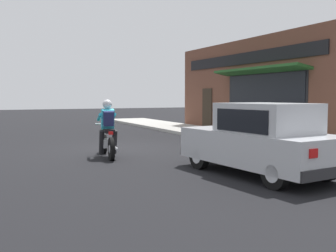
% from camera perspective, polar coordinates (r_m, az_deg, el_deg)
% --- Properties ---
extents(ground_plane, '(80.00, 80.00, 0.00)m').
position_cam_1_polar(ground_plane, '(12.95, -6.49, -3.28)').
color(ground_plane, black).
extents(sidewalk_curb, '(2.60, 22.00, 0.14)m').
position_cam_1_polar(sidewalk_curb, '(17.78, 5.74, -0.96)').
color(sidewalk_curb, '#ADAAA3').
rests_on(sidewalk_curb, ground).
extents(storefront_building, '(1.25, 11.06, 4.20)m').
position_cam_1_polar(storefront_building, '(17.79, 11.59, 5.55)').
color(storefront_building, brown).
rests_on(storefront_building, ground).
extents(motorcycle_with_rider, '(0.64, 2.01, 1.62)m').
position_cam_1_polar(motorcycle_with_rider, '(11.21, -8.77, -1.01)').
color(motorcycle_with_rider, black).
rests_on(motorcycle_with_rider, ground).
extents(car_hatchback, '(1.98, 3.92, 1.57)m').
position_cam_1_polar(car_hatchback, '(8.76, 13.27, -2.00)').
color(car_hatchback, black).
rests_on(car_hatchback, ground).
extents(trash_bin, '(0.56, 0.56, 0.98)m').
position_cam_1_polar(trash_bin, '(12.89, 18.19, -0.66)').
color(trash_bin, '#23512D').
rests_on(trash_bin, sidewalk_curb).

